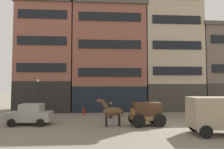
{
  "coord_description": "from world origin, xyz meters",
  "views": [
    {
      "loc": [
        -5.61,
        -16.41,
        3.49
      ],
      "look_at": [
        -4.38,
        2.27,
        4.49
      ],
      "focal_mm": 31.13,
      "sensor_mm": 36.0,
      "label": 1
    }
  ],
  "objects_px": {
    "pedestrian_officer": "(111,109)",
    "delivery_truck_near": "(219,114)",
    "streetlamp_curbside": "(38,92)",
    "fire_hydrant_curbside": "(84,111)",
    "sedan_light": "(30,114)",
    "draft_horse": "(112,111)",
    "cargo_wagon": "(146,112)"
  },
  "relations": [
    {
      "from": "cargo_wagon",
      "to": "delivery_truck_near",
      "type": "distance_m",
      "value": 5.47
    },
    {
      "from": "pedestrian_officer",
      "to": "delivery_truck_near",
      "type": "bearing_deg",
      "value": -45.02
    },
    {
      "from": "delivery_truck_near",
      "to": "pedestrian_officer",
      "type": "xyz_separation_m",
      "value": [
        -7.18,
        7.18,
        -0.44
      ]
    },
    {
      "from": "cargo_wagon",
      "to": "draft_horse",
      "type": "distance_m",
      "value": 2.95
    },
    {
      "from": "cargo_wagon",
      "to": "sedan_light",
      "type": "height_order",
      "value": "cargo_wagon"
    },
    {
      "from": "cargo_wagon",
      "to": "pedestrian_officer",
      "type": "height_order",
      "value": "cargo_wagon"
    },
    {
      "from": "delivery_truck_near",
      "to": "streetlamp_curbside",
      "type": "height_order",
      "value": "streetlamp_curbside"
    },
    {
      "from": "delivery_truck_near",
      "to": "pedestrian_officer",
      "type": "distance_m",
      "value": 10.17
    },
    {
      "from": "pedestrian_officer",
      "to": "cargo_wagon",
      "type": "bearing_deg",
      "value": -54.41
    },
    {
      "from": "streetlamp_curbside",
      "to": "delivery_truck_near",
      "type": "bearing_deg",
      "value": -30.7
    },
    {
      "from": "pedestrian_officer",
      "to": "fire_hydrant_curbside",
      "type": "relative_size",
      "value": 2.16
    },
    {
      "from": "delivery_truck_near",
      "to": "streetlamp_curbside",
      "type": "bearing_deg",
      "value": 149.3
    },
    {
      "from": "cargo_wagon",
      "to": "streetlamp_curbside",
      "type": "xyz_separation_m",
      "value": [
        -10.88,
        5.79,
        1.52
      ]
    },
    {
      "from": "streetlamp_curbside",
      "to": "fire_hydrant_curbside",
      "type": "xyz_separation_m",
      "value": [
        5.06,
        0.74,
        -2.24
      ]
    },
    {
      "from": "streetlamp_curbside",
      "to": "pedestrian_officer",
      "type": "bearing_deg",
      "value": -13.06
    },
    {
      "from": "pedestrian_officer",
      "to": "streetlamp_curbside",
      "type": "xyz_separation_m",
      "value": [
        -8.08,
        1.87,
        1.69
      ]
    },
    {
      "from": "cargo_wagon",
      "to": "pedestrian_officer",
      "type": "distance_m",
      "value": 4.82
    },
    {
      "from": "draft_horse",
      "to": "delivery_truck_near",
      "type": "bearing_deg",
      "value": -24.02
    },
    {
      "from": "delivery_truck_near",
      "to": "sedan_light",
      "type": "relative_size",
      "value": 1.19
    },
    {
      "from": "draft_horse",
      "to": "fire_hydrant_curbside",
      "type": "height_order",
      "value": "draft_horse"
    },
    {
      "from": "delivery_truck_near",
      "to": "pedestrian_officer",
      "type": "relative_size",
      "value": 2.49
    },
    {
      "from": "cargo_wagon",
      "to": "fire_hydrant_curbside",
      "type": "height_order",
      "value": "cargo_wagon"
    },
    {
      "from": "delivery_truck_near",
      "to": "pedestrian_officer",
      "type": "bearing_deg",
      "value": 134.98
    },
    {
      "from": "pedestrian_officer",
      "to": "sedan_light",
      "type": "bearing_deg",
      "value": -158.74
    },
    {
      "from": "cargo_wagon",
      "to": "draft_horse",
      "type": "height_order",
      "value": "draft_horse"
    },
    {
      "from": "draft_horse",
      "to": "fire_hydrant_curbside",
      "type": "distance_m",
      "value": 7.19
    },
    {
      "from": "draft_horse",
      "to": "fire_hydrant_curbside",
      "type": "bearing_deg",
      "value": 113.73
    },
    {
      "from": "delivery_truck_near",
      "to": "sedan_light",
      "type": "xyz_separation_m",
      "value": [
        -14.4,
        4.37,
        -0.51
      ]
    },
    {
      "from": "draft_horse",
      "to": "sedan_light",
      "type": "bearing_deg",
      "value": 171.09
    },
    {
      "from": "draft_horse",
      "to": "streetlamp_curbside",
      "type": "bearing_deg",
      "value": 143.86
    },
    {
      "from": "streetlamp_curbside",
      "to": "fire_hydrant_curbside",
      "type": "relative_size",
      "value": 4.96
    },
    {
      "from": "cargo_wagon",
      "to": "draft_horse",
      "type": "bearing_deg",
      "value": -179.92
    }
  ]
}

